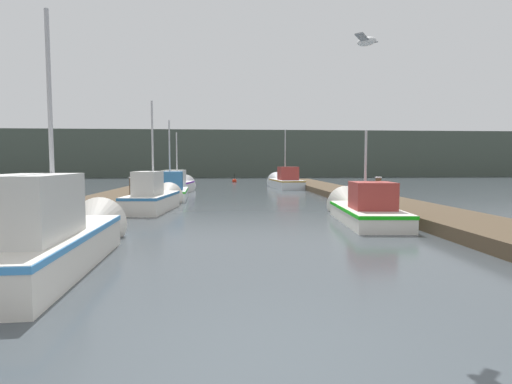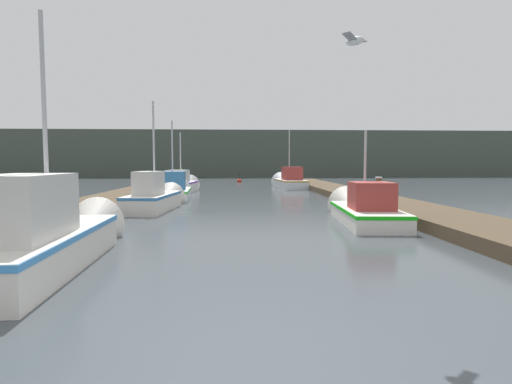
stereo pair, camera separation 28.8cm
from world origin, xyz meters
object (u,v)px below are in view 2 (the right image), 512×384
fishing_boat_0 (51,234)px  fishing_boat_4 (181,184)px  fishing_boat_2 (156,197)px  channel_buoy (239,181)px  fishing_boat_5 (288,181)px  seagull_lead (355,41)px  fishing_boat_3 (174,190)px  mooring_piling_0 (378,197)px  fishing_boat_1 (361,209)px  mooring_piling_1 (135,192)px

fishing_boat_0 → fishing_boat_4: size_ratio=1.12×
fishing_boat_2 → channel_buoy: size_ratio=5.23×
fishing_boat_2 → fishing_boat_5: 16.17m
fishing_boat_0 → channel_buoy: bearing=80.8°
fishing_boat_4 → seagull_lead: size_ratio=10.71×
fishing_boat_3 → mooring_piling_0: (8.49, -8.16, 0.31)m
fishing_boat_1 → fishing_boat_2: size_ratio=1.11×
channel_buoy → fishing_boat_4: bearing=-106.3°
fishing_boat_1 → fishing_boat_2: 8.36m
fishing_boat_0 → mooring_piling_0: size_ratio=4.02×
fishing_boat_0 → seagull_lead: fishing_boat_0 is taller
fishing_boat_4 → mooring_piling_1: (-0.87, -8.61, 0.15)m
mooring_piling_0 → mooring_piling_1: size_ratio=1.10×
fishing_boat_4 → mooring_piling_0: (8.68, -12.63, 0.21)m
fishing_boat_3 → seagull_lead: fishing_boat_3 is taller
fishing_boat_0 → mooring_piling_1: size_ratio=4.42×
fishing_boat_0 → fishing_boat_1: 9.50m
fishing_boat_4 → channel_buoy: (3.95, 13.49, -0.38)m
fishing_boat_5 → channel_buoy: (-3.76, 8.86, -0.36)m
mooring_piling_0 → mooring_piling_1: 10.37m
fishing_boat_0 → channel_buoy: fishing_boat_0 is taller
fishing_boat_3 → fishing_boat_5: fishing_boat_5 is taller
fishing_boat_0 → fishing_boat_3: (0.09, 14.37, -0.16)m
fishing_boat_0 → fishing_boat_3: bearing=87.2°
fishing_boat_5 → mooring_piling_0: fishing_boat_5 is taller
fishing_boat_0 → channel_buoy: size_ratio=6.11×
mooring_piling_0 → fishing_boat_2: bearing=161.0°
channel_buoy → mooring_piling_0: bearing=-79.7°
fishing_boat_1 → seagull_lead: (-2.53, -7.46, 3.28)m
mooring_piling_1 → mooring_piling_0: bearing=-22.8°
channel_buoy → seagull_lead: size_ratio=1.96×
fishing_boat_5 → seagull_lead: 25.73m
fishing_boat_4 → seagull_lead: (5.32, -20.80, 3.15)m
fishing_boat_5 → mooring_piling_1: size_ratio=4.84×
fishing_boat_4 → fishing_boat_5: 8.99m
fishing_boat_3 → mooring_piling_1: 4.29m
fishing_boat_2 → mooring_piling_0: fishing_boat_2 is taller
fishing_boat_3 → seagull_lead: bearing=-76.3°
channel_buoy → fishing_boat_5: bearing=-67.0°
fishing_boat_2 → seagull_lead: fishing_boat_2 is taller
fishing_boat_0 → fishing_boat_4: fishing_boat_0 is taller
fishing_boat_2 → mooring_piling_0: bearing=-13.9°
fishing_boat_1 → fishing_boat_5: bearing=95.0°
fishing_boat_4 → seagull_lead: 21.69m
seagull_lead → fishing_boat_5: bearing=37.4°
fishing_boat_4 → seagull_lead: bearing=-69.9°
fishing_boat_2 → mooring_piling_1: (-1.17, 1.13, 0.16)m
fishing_boat_1 → seagull_lead: size_ratio=11.37×
fishing_boat_1 → mooring_piling_0: 1.15m
fishing_boat_0 → fishing_boat_1: bearing=33.0°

